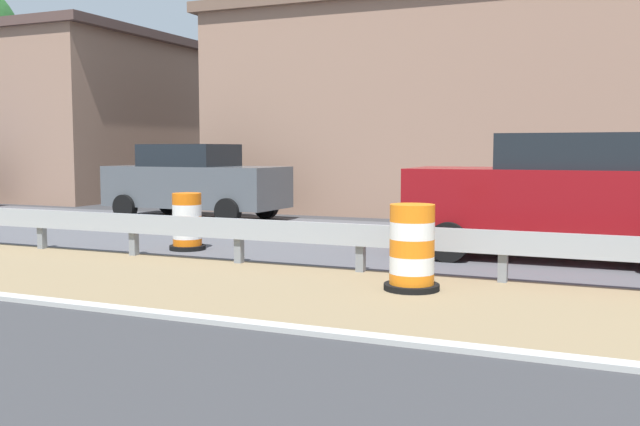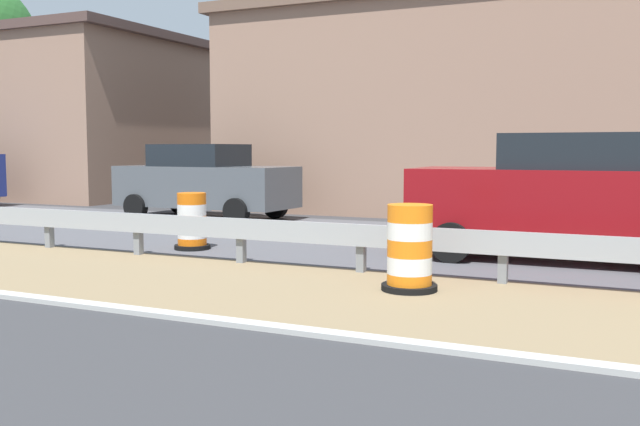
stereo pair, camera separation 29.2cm
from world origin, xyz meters
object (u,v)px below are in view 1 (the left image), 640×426
traffic_barrel_close (412,251)px  traffic_barrel_mid (187,224)px  utility_pole_near (387,69)px  car_mid_far_lane (195,182)px  car_lead_near_lane (558,197)px

traffic_barrel_close → traffic_barrel_mid: 5.05m
traffic_barrel_close → utility_pole_near: 10.40m
traffic_barrel_close → utility_pole_near: size_ratio=0.15×
traffic_barrel_mid → utility_pole_near: size_ratio=0.14×
traffic_barrel_close → traffic_barrel_mid: size_ratio=1.08×
traffic_barrel_close → car_mid_far_lane: (6.70, 7.67, 0.46)m
utility_pole_near → car_mid_far_lane: bearing=120.6°
utility_pole_near → traffic_barrel_mid: bearing=169.8°
car_mid_far_lane → utility_pole_near: size_ratio=0.64×
car_lead_near_lane → utility_pole_near: utility_pole_near is taller
traffic_barrel_mid → car_lead_near_lane: car_lead_near_lane is taller
car_mid_far_lane → traffic_barrel_close: bearing=-39.0°
traffic_barrel_close → car_mid_far_lane: size_ratio=0.23×
traffic_barrel_mid → utility_pole_near: bearing=-10.2°
traffic_barrel_mid → car_lead_near_lane: 6.32m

